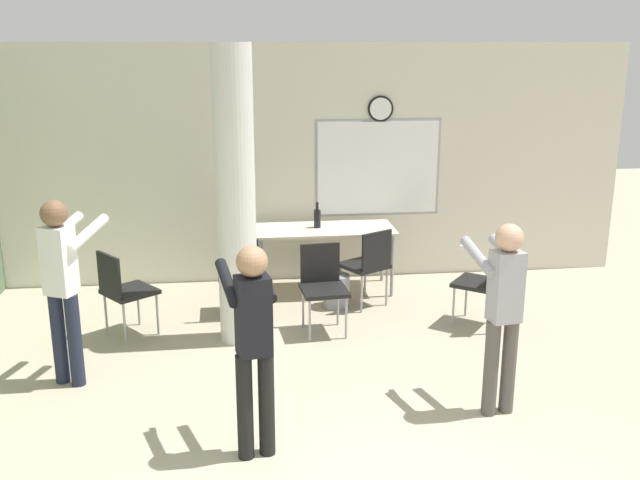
{
  "coord_description": "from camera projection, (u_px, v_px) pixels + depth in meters",
  "views": [
    {
      "loc": [
        -0.67,
        -3.3,
        2.79
      ],
      "look_at": [
        -0.02,
        2.39,
        1.2
      ],
      "focal_mm": 40.0,
      "sensor_mm": 36.0,
      "label": 1
    }
  ],
  "objects": [
    {
      "name": "bottle_on_table",
      "position": [
        317.0,
        218.0,
        8.12
      ],
      "size": [
        0.08,
        0.08,
        0.29
      ],
      "color": "black",
      "rests_on": "folding_table"
    },
    {
      "name": "folding_table",
      "position": [
        325.0,
        233.0,
        8.13
      ],
      "size": [
        1.58,
        0.68,
        0.75
      ],
      "color": "beige",
      "rests_on": "ground_plane"
    },
    {
      "name": "support_pillar",
      "position": [
        236.0,
        199.0,
        6.59
      ],
      "size": [
        0.37,
        0.37,
        2.8
      ],
      "color": "silver",
      "rests_on": "ground_plane"
    },
    {
      "name": "chair_table_front",
      "position": [
        323.0,
        282.0,
        7.04
      ],
      "size": [
        0.48,
        0.48,
        0.87
      ],
      "color": "black",
      "rests_on": "ground_plane"
    },
    {
      "name": "chair_near_pillar",
      "position": [
        123.0,
        287.0,
        6.88
      ],
      "size": [
        0.62,
        0.62,
        0.87
      ],
      "color": "black",
      "rests_on": "ground_plane"
    },
    {
      "name": "wall_back",
      "position": [
        297.0,
        164.0,
        8.45
      ],
      "size": [
        8.0,
        0.15,
        2.8
      ],
      "color": "beige",
      "rests_on": "ground_plane"
    },
    {
      "name": "waste_bin",
      "position": [
        336.0,
        291.0,
        7.77
      ],
      "size": [
        0.29,
        0.29,
        0.36
      ],
      "color": "gray",
      "rests_on": "ground_plane"
    },
    {
      "name": "person_watching_back",
      "position": [
        63.0,
        278.0,
        5.83
      ],
      "size": [
        0.53,
        0.64,
        1.59
      ],
      "color": "#1E2338",
      "rests_on": "ground_plane"
    },
    {
      "name": "chair_table_left",
      "position": [
        239.0,
        270.0,
        7.41
      ],
      "size": [
        0.45,
        0.45,
        0.87
      ],
      "color": "black",
      "rests_on": "ground_plane"
    },
    {
      "name": "chair_table_right",
      "position": [
        368.0,
        262.0,
        7.7
      ],
      "size": [
        0.6,
        0.6,
        0.87
      ],
      "color": "black",
      "rests_on": "ground_plane"
    },
    {
      "name": "person_playing_side",
      "position": [
        503.0,
        304.0,
        5.36
      ],
      "size": [
        0.4,
        0.59,
        1.52
      ],
      "color": "#514C47",
      "rests_on": "ground_plane"
    },
    {
      "name": "chair_mid_room",
      "position": [
        485.0,
        279.0,
        7.14
      ],
      "size": [
        0.62,
        0.62,
        0.87
      ],
      "color": "black",
      "rests_on": "ground_plane"
    },
    {
      "name": "person_playing_front",
      "position": [
        253.0,
        335.0,
        4.78
      ],
      "size": [
        0.42,
        0.6,
        1.53
      ],
      "color": "black",
      "rests_on": "ground_plane"
    }
  ]
}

